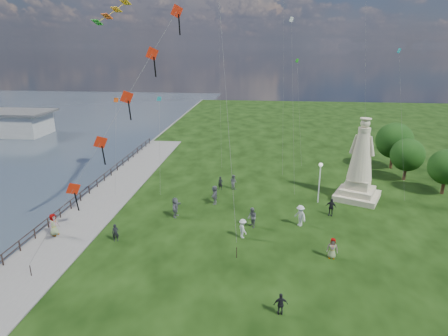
# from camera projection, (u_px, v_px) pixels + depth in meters

# --- Properties ---
(waterfront) EXTENTS (200.00, 200.00, 1.51)m
(waterfront) POSITION_uv_depth(u_px,v_px,m) (77.00, 215.00, 35.66)
(waterfront) COLOR #2D3744
(waterfront) RESTS_ON ground
(statue) EXTENTS (5.54, 5.54, 8.55)m
(statue) POSITION_uv_depth(u_px,v_px,m) (360.00, 169.00, 38.46)
(statue) COLOR #C2B192
(statue) RESTS_ON ground
(lamppost) EXTENTS (0.39, 0.39, 4.26)m
(lamppost) POSITION_uv_depth(u_px,v_px,m) (320.00, 174.00, 37.51)
(lamppost) COLOR silver
(lamppost) RESTS_ON ground
(tree_row) EXTENTS (6.95, 12.92, 6.06)m
(tree_row) POSITION_uv_depth(u_px,v_px,m) (410.00, 150.00, 44.80)
(tree_row) COLOR #382314
(tree_row) RESTS_ON ground
(person_0) EXTENTS (0.63, 0.51, 1.49)m
(person_0) POSITION_uv_depth(u_px,v_px,m) (116.00, 233.00, 30.58)
(person_0) COLOR black
(person_0) RESTS_ON ground
(person_1) EXTENTS (0.90, 1.05, 1.85)m
(person_1) POSITION_uv_depth(u_px,v_px,m) (252.00, 218.00, 32.89)
(person_1) COLOR #595960
(person_1) RESTS_ON ground
(person_2) EXTENTS (1.02, 1.21, 1.67)m
(person_2) POSITION_uv_depth(u_px,v_px,m) (243.00, 228.00, 31.12)
(person_2) COLOR silver
(person_2) RESTS_ON ground
(person_3) EXTENTS (0.90, 0.55, 1.44)m
(person_3) POSITION_uv_depth(u_px,v_px,m) (281.00, 304.00, 22.16)
(person_3) COLOR black
(person_3) RESTS_ON ground
(person_4) EXTENTS (0.87, 0.61, 1.65)m
(person_4) POSITION_uv_depth(u_px,v_px,m) (332.00, 248.00, 28.10)
(person_4) COLOR #595960
(person_4) RESTS_ON ground
(person_5) EXTENTS (0.93, 1.85, 1.93)m
(person_5) POSITION_uv_depth(u_px,v_px,m) (175.00, 207.00, 34.92)
(person_5) COLOR #595960
(person_5) RESTS_ON ground
(person_6) EXTENTS (0.61, 0.46, 1.52)m
(person_6) POSITION_uv_depth(u_px,v_px,m) (220.00, 183.00, 41.60)
(person_6) COLOR black
(person_6) RESTS_ON ground
(person_7) EXTENTS (0.94, 0.91, 1.66)m
(person_7) POSITION_uv_depth(u_px,v_px,m) (233.00, 182.00, 41.84)
(person_7) COLOR #595960
(person_7) RESTS_ON ground
(person_8) EXTENTS (1.31, 1.38, 1.95)m
(person_8) POSITION_uv_depth(u_px,v_px,m) (300.00, 216.00, 33.16)
(person_8) COLOR silver
(person_8) RESTS_ON ground
(person_9) EXTENTS (1.11, 0.86, 1.70)m
(person_9) POSITION_uv_depth(u_px,v_px,m) (331.00, 207.00, 35.25)
(person_9) COLOR black
(person_9) RESTS_ON ground
(person_10) EXTENTS (0.83, 1.08, 1.94)m
(person_10) POSITION_uv_depth(u_px,v_px,m) (54.00, 226.00, 31.31)
(person_10) COLOR #595960
(person_10) RESTS_ON ground
(person_11) EXTENTS (0.85, 1.82, 1.92)m
(person_11) POSITION_uv_depth(u_px,v_px,m) (215.00, 195.00, 37.90)
(person_11) COLOR #595960
(person_11) RESTS_ON ground
(red_kite_train) EXTENTS (9.39, 9.35, 18.30)m
(red_kite_train) POSITION_uv_depth(u_px,v_px,m) (125.00, 104.00, 27.23)
(red_kite_train) COLOR black
(red_kite_train) RESTS_ON ground
(small_kites) EXTENTS (31.60, 18.13, 30.89)m
(small_kites) POSITION_uv_depth(u_px,v_px,m) (270.00, 55.00, 42.98)
(small_kites) COLOR teal
(small_kites) RESTS_ON ground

